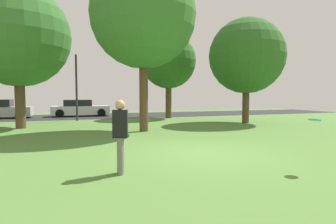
# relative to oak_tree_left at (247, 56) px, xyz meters

# --- Properties ---
(ground_plane) EXTENTS (44.00, 44.00, 0.00)m
(ground_plane) POSITION_rel_oak_tree_left_xyz_m (-6.66, -7.16, -4.19)
(ground_plane) COLOR #547F38
(road_strip) EXTENTS (44.00, 6.40, 0.01)m
(road_strip) POSITION_rel_oak_tree_left_xyz_m (-6.66, 8.84, -4.19)
(road_strip) COLOR #28282B
(road_strip) RESTS_ON ground_plane
(oak_tree_left) EXTENTS (4.69, 4.69, 6.54)m
(oak_tree_left) POSITION_rel_oak_tree_left_xyz_m (0.00, 0.00, 0.00)
(oak_tree_left) COLOR brown
(oak_tree_left) RESTS_ON ground_plane
(oak_tree_center) EXTENTS (5.27, 5.27, 7.46)m
(oak_tree_center) POSITION_rel_oak_tree_left_xyz_m (-12.94, 1.50, 0.62)
(oak_tree_center) COLOR brown
(oak_tree_center) RESTS_ON ground_plane
(maple_tree_far) EXTENTS (4.19, 4.19, 6.46)m
(maple_tree_far) POSITION_rel_oak_tree_left_xyz_m (-3.35, 5.18, 0.15)
(maple_tree_far) COLOR brown
(maple_tree_far) RESTS_ON ground_plane
(maple_tree_near) EXTENTS (5.01, 5.01, 8.02)m
(maple_tree_near) POSITION_rel_oak_tree_left_xyz_m (-7.09, -1.81, 1.31)
(maple_tree_near) COLOR brown
(maple_tree_near) RESTS_ON ground_plane
(person_thrower) EXTENTS (0.37, 0.30, 1.64)m
(person_thrower) POSITION_rel_oak_tree_left_xyz_m (-9.36, -8.62, -3.29)
(person_thrower) COLOR slate
(person_thrower) RESTS_ON ground_plane
(frisbee_disc) EXTENTS (0.35, 0.35, 0.07)m
(frisbee_disc) POSITION_rel_oak_tree_left_xyz_m (-5.12, -9.85, -3.01)
(frisbee_disc) COLOR #2DB2E0
(parked_car_white) EXTENTS (4.57, 2.04, 1.37)m
(parked_car_white) POSITION_rel_oak_tree_left_xyz_m (-9.75, 9.24, -3.56)
(parked_car_white) COLOR white
(parked_car_white) RESTS_ON ground_plane
(street_lamp_post) EXTENTS (0.14, 0.14, 4.50)m
(street_lamp_post) POSITION_rel_oak_tree_left_xyz_m (-10.06, 5.04, -1.94)
(street_lamp_post) COLOR #2D2D33
(street_lamp_post) RESTS_ON ground_plane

